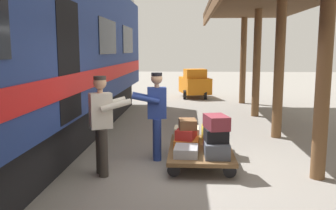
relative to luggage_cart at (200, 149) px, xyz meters
name	(u,v)px	position (x,y,z in m)	size (l,w,h in m)	color
ground_plane	(203,176)	(-0.02, 0.78, -0.25)	(60.00, 60.00, 0.00)	gray
luggage_cart	(200,149)	(0.00, 0.00, 0.00)	(1.18, 2.07, 0.29)	brown
suitcase_gray_aluminum	(186,151)	(0.26, 0.57, 0.12)	(0.41, 0.53, 0.16)	#9EA0A5
suitcase_yellow_case	(212,133)	(-0.26, -0.57, 0.18)	(0.41, 0.57, 0.28)	gold
suitcase_maroon_trunk	(214,142)	(-0.26, 0.00, 0.14)	(0.40, 0.46, 0.19)	maroon
suitcase_slate_roller	(217,149)	(-0.26, 0.57, 0.17)	(0.42, 0.63, 0.26)	#4C515B
suitcase_cream_canvas	(187,133)	(0.26, -0.57, 0.18)	(0.50, 0.46, 0.26)	beige
suitcase_orange_carryall	(186,143)	(0.26, 0.00, 0.13)	(0.45, 0.52, 0.17)	#CC6B23
suitcase_olive_duffel	(215,121)	(-0.30, -0.55, 0.45)	(0.34, 0.41, 0.25)	brown
suitcase_black_hardshell	(216,135)	(-0.25, 0.55, 0.42)	(0.38, 0.42, 0.22)	black
suitcase_burgundy_valise	(216,122)	(-0.25, 0.56, 0.65)	(0.34, 0.53, 0.24)	maroon
suitcase_red_plastic	(186,133)	(0.27, -0.03, 0.30)	(0.33, 0.53, 0.19)	#AD231E
suitcase_brown_leather	(188,124)	(0.24, -0.03, 0.49)	(0.32, 0.41, 0.18)	brown
porter_in_overalls	(156,113)	(0.86, -0.16, 0.67)	(0.70, 0.49, 1.70)	navy
porter_by_door	(102,122)	(1.69, 0.80, 0.67)	(0.74, 0.61, 1.70)	#332D28
baggage_tug	(195,84)	(-0.06, -9.54, 0.38)	(1.49, 1.92, 1.30)	orange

